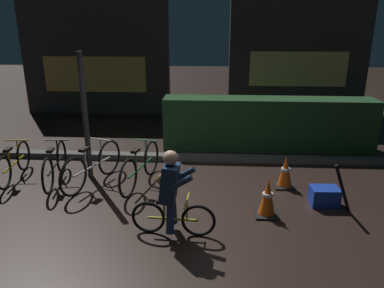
# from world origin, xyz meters

# --- Properties ---
(ground_plane) EXTENTS (40.00, 40.00, 0.00)m
(ground_plane) POSITION_xyz_m (0.00, 0.00, 0.00)
(ground_plane) COLOR black
(sidewalk_curb) EXTENTS (12.00, 0.24, 0.12)m
(sidewalk_curb) POSITION_xyz_m (0.00, 2.20, 0.06)
(sidewalk_curb) COLOR #56544F
(sidewalk_curb) RESTS_ON ground
(hedge_row) EXTENTS (4.80, 0.70, 1.20)m
(hedge_row) POSITION_xyz_m (1.80, 3.10, 0.60)
(hedge_row) COLOR #214723
(hedge_row) RESTS_ON ground
(storefront_left) EXTENTS (4.62, 0.54, 3.64)m
(storefront_left) POSITION_xyz_m (-3.22, 6.50, 1.81)
(storefront_left) COLOR #383330
(storefront_left) RESTS_ON ground
(storefront_right) EXTENTS (4.42, 0.54, 4.82)m
(storefront_right) POSITION_xyz_m (3.22, 7.20, 2.40)
(storefront_right) COLOR #383330
(storefront_right) RESTS_ON ground
(street_post) EXTENTS (0.10, 0.10, 2.36)m
(street_post) POSITION_xyz_m (-1.80, 1.20, 1.18)
(street_post) COLOR #2D2D33
(street_post) RESTS_ON ground
(parked_bike_leftmost) EXTENTS (0.46, 1.50, 0.70)m
(parked_bike_leftmost) POSITION_xyz_m (-3.18, 1.01, 0.32)
(parked_bike_leftmost) COLOR black
(parked_bike_leftmost) RESTS_ON ground
(parked_bike_left_mid) EXTENTS (0.46, 1.60, 0.74)m
(parked_bike_left_mid) POSITION_xyz_m (-2.35, 0.92, 0.34)
(parked_bike_left_mid) COLOR black
(parked_bike_left_mid) RESTS_ON ground
(parked_bike_center_left) EXTENTS (0.63, 1.63, 0.79)m
(parked_bike_center_left) POSITION_xyz_m (-1.63, 0.86, 0.36)
(parked_bike_center_left) COLOR black
(parked_bike_center_left) RESTS_ON ground
(parked_bike_center_right) EXTENTS (0.50, 1.67, 0.78)m
(parked_bike_center_right) POSITION_xyz_m (-0.75, 0.88, 0.35)
(parked_bike_center_right) COLOR black
(parked_bike_center_right) RESTS_ON ground
(traffic_cone_near) EXTENTS (0.36, 0.36, 0.61)m
(traffic_cone_near) POSITION_xyz_m (1.40, -0.10, 0.29)
(traffic_cone_near) COLOR black
(traffic_cone_near) RESTS_ON ground
(traffic_cone_far) EXTENTS (0.36, 0.36, 0.59)m
(traffic_cone_far) POSITION_xyz_m (1.86, 0.96, 0.28)
(traffic_cone_far) COLOR black
(traffic_cone_far) RESTS_ON ground
(blue_crate) EXTENTS (0.45, 0.34, 0.30)m
(blue_crate) POSITION_xyz_m (2.37, 0.30, 0.15)
(blue_crate) COLOR #193DB7
(blue_crate) RESTS_ON ground
(cyclist) EXTENTS (1.19, 0.54, 1.25)m
(cyclist) POSITION_xyz_m (-0.00, -0.71, 0.63)
(cyclist) COLOR black
(cyclist) RESTS_ON ground
(closed_umbrella) EXTENTS (0.36, 0.11, 0.81)m
(closed_umbrella) POSITION_xyz_m (2.55, 0.05, 0.41)
(closed_umbrella) COLOR black
(closed_umbrella) RESTS_ON ground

